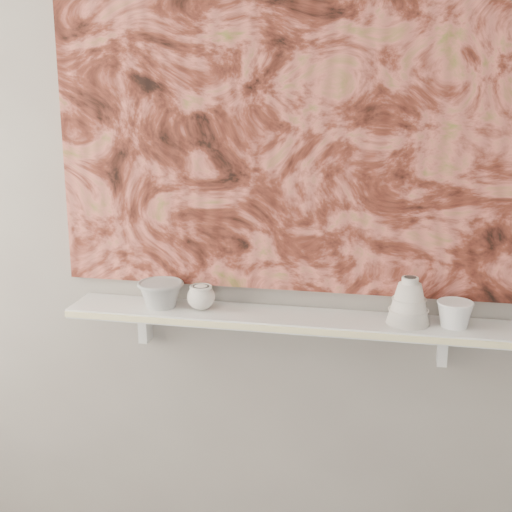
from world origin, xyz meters
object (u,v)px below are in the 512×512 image
(bowl_white, at_px, (455,314))
(bell_vessel, at_px, (409,300))
(painting, at_px, (291,116))
(bowl_grey, at_px, (161,294))
(cup_cream, at_px, (201,297))
(shelf, at_px, (285,319))

(bowl_white, bearing_deg, bell_vessel, 180.00)
(bell_vessel, bearing_deg, painting, 167.99)
(bowl_grey, distance_m, cup_cream, 0.14)
(bowl_grey, height_order, bell_vessel, bell_vessel)
(painting, height_order, bowl_white, painting)
(cup_cream, bearing_deg, bowl_white, 0.00)
(painting, distance_m, bowl_grey, 0.70)
(painting, distance_m, cup_cream, 0.64)
(shelf, distance_m, bell_vessel, 0.39)
(bowl_grey, bearing_deg, shelf, 0.00)
(painting, bearing_deg, cup_cream, -163.51)
(shelf, height_order, bell_vessel, bell_vessel)
(shelf, bearing_deg, bowl_grey, 180.00)
(shelf, distance_m, bowl_white, 0.52)
(painting, xyz_separation_m, cup_cream, (-0.27, -0.08, -0.57))
(painting, height_order, bowl_grey, painting)
(painting, bearing_deg, bowl_grey, -168.81)
(bowl_grey, xyz_separation_m, bell_vessel, (0.79, 0.00, 0.03))
(painting, relative_size, bell_vessel, 10.28)
(cup_cream, bearing_deg, bell_vessel, 0.00)
(bowl_grey, bearing_deg, bell_vessel, 0.00)
(shelf, bearing_deg, painting, 90.00)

